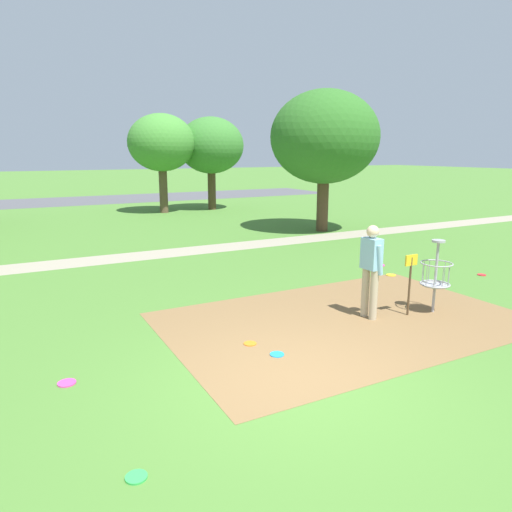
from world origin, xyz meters
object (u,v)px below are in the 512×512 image
frisbee_far_left (391,275)px  frisbee_mid_grass (250,344)px  frisbee_far_right (482,275)px  disc_golf_basket (433,274)px  frisbee_near_basket (136,477)px  frisbee_by_tee (277,354)px  player_foreground_watching (371,266)px  tree_mid_left (161,143)px  frisbee_scattered_a (67,383)px  tree_near_left (211,146)px  tree_far_left (325,138)px

frisbee_far_left → frisbee_mid_grass: bearing=-157.0°
frisbee_far_right → disc_golf_basket: bearing=-157.7°
disc_golf_basket → frisbee_near_basket: disc_golf_basket is taller
frisbee_near_basket → frisbee_by_tee: same height
player_foreground_watching → frisbee_far_left: 3.39m
tree_mid_left → player_foreground_watching: bearing=-94.5°
frisbee_mid_grass → frisbee_far_left: same height
frisbee_far_left → frisbee_near_basket: bearing=-149.2°
frisbee_by_tee → frisbee_far_left: (4.83, 2.68, 0.00)m
disc_golf_basket → frisbee_mid_grass: (-3.71, 0.26, -0.74)m
frisbee_far_left → frisbee_far_right: size_ratio=1.19×
frisbee_far_left → frisbee_far_right: 2.25m
frisbee_far_right → frisbee_far_left: bearing=152.7°
player_foreground_watching → tree_mid_left: size_ratio=0.36×
frisbee_scattered_a → frisbee_mid_grass: bearing=0.3°
player_foreground_watching → frisbee_scattered_a: player_foreground_watching is taller
player_foreground_watching → tree_near_left: tree_near_left is taller
frisbee_by_tee → frisbee_scattered_a: same height
tree_near_left → player_foreground_watching: bearing=-103.3°
tree_near_left → frisbee_scattered_a: bearing=-118.5°
disc_golf_basket → tree_near_left: 17.51m
disc_golf_basket → tree_far_left: bearing=66.5°
tree_far_left → frisbee_far_right: bearing=-93.7°
frisbee_near_basket → tree_mid_left: tree_mid_left is taller
disc_golf_basket → tree_near_left: tree_near_left is taller
disc_golf_basket → frisbee_near_basket: 6.44m
frisbee_far_left → frisbee_scattered_a: size_ratio=1.01×
frisbee_far_left → tree_far_left: 7.62m
frisbee_by_tee → tree_far_left: (7.31, 8.98, 3.49)m
frisbee_near_basket → tree_far_left: tree_far_left is taller
frisbee_far_right → tree_mid_left: size_ratio=0.04×
frisbee_near_basket → frisbee_scattered_a: (-0.35, 2.25, 0.00)m
frisbee_mid_grass → frisbee_far_left: size_ratio=0.86×
frisbee_far_left → tree_far_left: tree_far_left is taller
frisbee_far_right → frisbee_scattered_a: 9.78m
disc_golf_basket → frisbee_far_left: disc_golf_basket is taller
frisbee_mid_grass → tree_far_left: (7.48, 8.43, 3.49)m
disc_golf_basket → tree_far_left: tree_far_left is taller
disc_golf_basket → frisbee_far_left: size_ratio=5.85×
frisbee_scattered_a → player_foreground_watching: bearing=1.0°
frisbee_mid_grass → player_foreground_watching: bearing=1.7°
frisbee_by_tee → tree_far_left: bearing=50.9°
frisbee_far_left → tree_mid_left: size_ratio=0.05×
frisbee_near_basket → frisbee_scattered_a: size_ratio=0.88×
player_foreground_watching → frisbee_scattered_a: 5.29m
tree_near_left → tree_mid_left: size_ratio=0.99×
frisbee_by_tee → frisbee_mid_grass: same height
frisbee_far_left → tree_mid_left: 15.02m
tree_mid_left → tree_near_left: bearing=3.1°
frisbee_scattered_a → tree_near_left: (9.16, 16.87, 3.28)m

